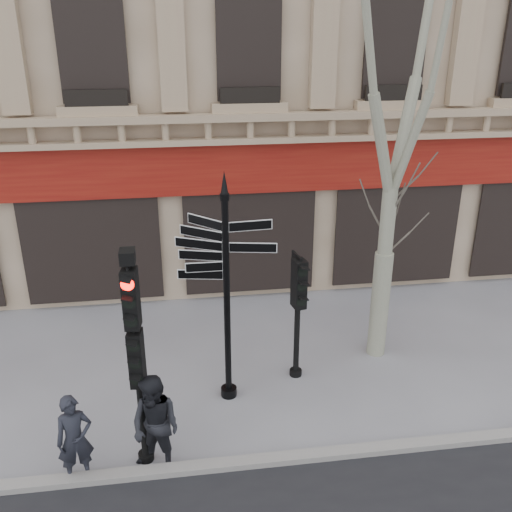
% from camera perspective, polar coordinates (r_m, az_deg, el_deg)
% --- Properties ---
extents(ground, '(80.00, 80.00, 0.00)m').
position_cam_1_polar(ground, '(11.45, 2.74, -15.01)').
color(ground, slate).
rests_on(ground, ground).
extents(kerb, '(80.00, 0.25, 0.12)m').
position_cam_1_polar(kerb, '(10.36, 4.27, -19.41)').
color(kerb, gray).
rests_on(kerb, ground).
extents(fingerpost, '(2.48, 2.48, 4.61)m').
position_cam_1_polar(fingerpost, '(10.27, -3.04, 0.33)').
color(fingerpost, black).
rests_on(fingerpost, ground).
extents(traffic_signal_main, '(0.46, 0.36, 3.88)m').
position_cam_1_polar(traffic_signal_main, '(9.12, -12.03, -7.76)').
color(traffic_signal_main, black).
rests_on(traffic_signal_main, ground).
extents(traffic_signal_secondary, '(0.50, 0.39, 2.67)m').
position_cam_1_polar(traffic_signal_secondary, '(11.44, 4.22, -4.03)').
color(traffic_signal_secondary, black).
rests_on(traffic_signal_secondary, ground).
extents(plane_tree, '(3.54, 3.54, 9.40)m').
position_cam_1_polar(plane_tree, '(11.41, 14.62, 19.99)').
color(plane_tree, gray).
rests_on(plane_tree, ground).
extents(pedestrian_a, '(0.66, 0.53, 1.59)m').
position_cam_1_polar(pedestrian_a, '(9.96, -17.67, -17.09)').
color(pedestrian_a, black).
rests_on(pedestrian_a, ground).
extents(pedestrian_b, '(1.11, 1.07, 1.81)m').
position_cam_1_polar(pedestrian_b, '(9.74, -10.00, -16.43)').
color(pedestrian_b, black).
rests_on(pedestrian_b, ground).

